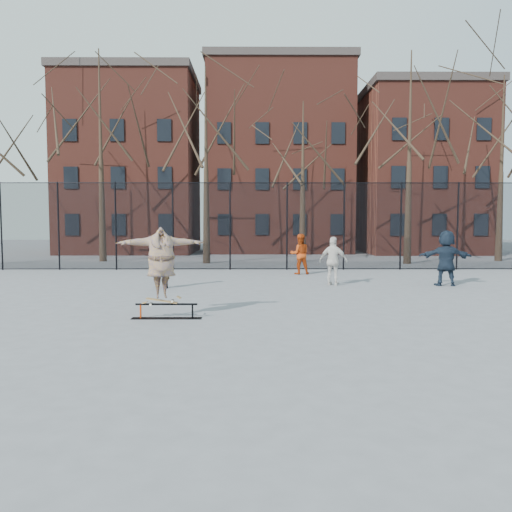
{
  "coord_description": "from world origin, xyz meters",
  "views": [
    {
      "loc": [
        -0.34,
        -9.74,
        2.22
      ],
      "look_at": [
        -0.28,
        1.5,
        1.44
      ],
      "focal_mm": 35.0,
      "sensor_mm": 36.0,
      "label": 1
    }
  ],
  "objects_px": {
    "skate_rail": "(167,313)",
    "bystander_white": "(333,261)",
    "bystander_navy": "(446,258)",
    "skateboard": "(162,301)",
    "bystander_red": "(300,254)",
    "skater": "(161,264)",
    "bystander_black": "(161,263)"
  },
  "relations": [
    {
      "from": "bystander_white",
      "to": "skateboard",
      "type": "bearing_deg",
      "value": 73.38
    },
    {
      "from": "bystander_black",
      "to": "bystander_navy",
      "type": "height_order",
      "value": "bystander_navy"
    },
    {
      "from": "bystander_black",
      "to": "skateboard",
      "type": "bearing_deg",
      "value": 84.14
    },
    {
      "from": "skateboard",
      "to": "skater",
      "type": "xyz_separation_m",
      "value": [
        0.0,
        0.0,
        0.85
      ]
    },
    {
      "from": "skater",
      "to": "bystander_red",
      "type": "relative_size",
      "value": 1.18
    },
    {
      "from": "skateboard",
      "to": "skate_rail",
      "type": "bearing_deg",
      "value": 0.0
    },
    {
      "from": "skater",
      "to": "bystander_red",
      "type": "height_order",
      "value": "skater"
    },
    {
      "from": "bystander_navy",
      "to": "skateboard",
      "type": "bearing_deg",
      "value": 40.85
    },
    {
      "from": "skater",
      "to": "bystander_red",
      "type": "bearing_deg",
      "value": 50.05
    },
    {
      "from": "skateboard",
      "to": "bystander_white",
      "type": "distance_m",
      "value": 7.67
    },
    {
      "from": "bystander_white",
      "to": "skate_rail",
      "type": "bearing_deg",
      "value": 73.99
    },
    {
      "from": "bystander_black",
      "to": "bystander_red",
      "type": "xyz_separation_m",
      "value": [
        5.0,
        4.41,
        -0.0
      ]
    },
    {
      "from": "bystander_red",
      "to": "bystander_navy",
      "type": "bearing_deg",
      "value": 136.59
    },
    {
      "from": "skater",
      "to": "bystander_navy",
      "type": "distance_m",
      "value": 10.47
    },
    {
      "from": "skateboard",
      "to": "bystander_red",
      "type": "xyz_separation_m",
      "value": [
        4.05,
        9.57,
        0.45
      ]
    },
    {
      "from": "skate_rail",
      "to": "bystander_black",
      "type": "relative_size",
      "value": 0.94
    },
    {
      "from": "skater",
      "to": "skate_rail",
      "type": "bearing_deg",
      "value": -17.03
    },
    {
      "from": "skate_rail",
      "to": "bystander_white",
      "type": "distance_m",
      "value": 7.62
    },
    {
      "from": "skateboard",
      "to": "skater",
      "type": "height_order",
      "value": "skater"
    },
    {
      "from": "bystander_black",
      "to": "bystander_navy",
      "type": "xyz_separation_m",
      "value": [
        9.68,
        0.62,
        0.11
      ]
    },
    {
      "from": "skateboard",
      "to": "bystander_white",
      "type": "xyz_separation_m",
      "value": [
        4.87,
        5.91,
        0.45
      ]
    },
    {
      "from": "bystander_red",
      "to": "bystander_white",
      "type": "bearing_deg",
      "value": 98.22
    },
    {
      "from": "skate_rail",
      "to": "skateboard",
      "type": "relative_size",
      "value": 2.07
    },
    {
      "from": "skateboard",
      "to": "bystander_white",
      "type": "height_order",
      "value": "bystander_white"
    },
    {
      "from": "bystander_white",
      "to": "bystander_navy",
      "type": "height_order",
      "value": "bystander_navy"
    },
    {
      "from": "skateboard",
      "to": "bystander_red",
      "type": "bearing_deg",
      "value": 67.08
    },
    {
      "from": "skateboard",
      "to": "bystander_navy",
      "type": "xyz_separation_m",
      "value": [
        8.73,
        5.78,
        0.56
      ]
    },
    {
      "from": "bystander_black",
      "to": "skate_rail",
      "type": "bearing_deg",
      "value": 85.25
    },
    {
      "from": "bystander_red",
      "to": "skater",
      "type": "bearing_deg",
      "value": 62.61
    },
    {
      "from": "bystander_black",
      "to": "bystander_white",
      "type": "xyz_separation_m",
      "value": [
        5.82,
        0.75,
        -0.01
      ]
    },
    {
      "from": "skate_rail",
      "to": "skater",
      "type": "xyz_separation_m",
      "value": [
        -0.1,
        0.0,
        1.11
      ]
    },
    {
      "from": "skater",
      "to": "bystander_black",
      "type": "xyz_separation_m",
      "value": [
        -0.95,
        5.16,
        -0.4
      ]
    }
  ]
}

